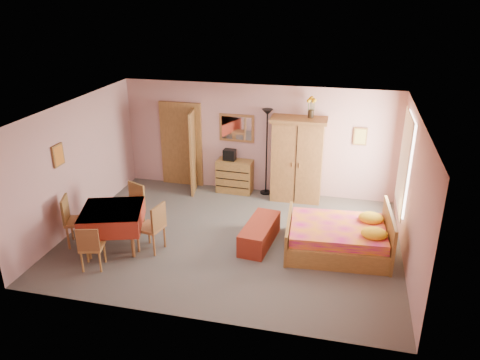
% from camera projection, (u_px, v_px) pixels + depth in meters
% --- Properties ---
extents(floor, '(6.50, 6.50, 0.00)m').
position_uv_depth(floor, '(232.00, 238.00, 9.32)').
color(floor, '#605B55').
rests_on(floor, ground).
extents(ceiling, '(6.50, 6.50, 0.00)m').
position_uv_depth(ceiling, '(231.00, 111.00, 8.32)').
color(ceiling, brown).
rests_on(ceiling, wall_back).
extents(wall_back, '(6.50, 0.10, 2.60)m').
position_uv_depth(wall_back, '(257.00, 139.00, 11.07)').
color(wall_back, tan).
rests_on(wall_back, floor).
extents(wall_front, '(6.50, 0.10, 2.60)m').
position_uv_depth(wall_front, '(187.00, 243.00, 6.57)').
color(wall_front, tan).
rests_on(wall_front, floor).
extents(wall_left, '(0.10, 5.00, 2.60)m').
position_uv_depth(wall_left, '(77.00, 164.00, 9.52)').
color(wall_left, tan).
rests_on(wall_left, floor).
extents(wall_right, '(0.10, 5.00, 2.60)m').
position_uv_depth(wall_right, '(412.00, 194.00, 8.13)').
color(wall_right, tan).
rests_on(wall_right, floor).
extents(doorway, '(1.06, 0.12, 2.15)m').
position_uv_depth(doorway, '(182.00, 145.00, 11.55)').
color(doorway, '#9E6B35').
rests_on(doorway, floor).
extents(window, '(0.08, 1.40, 1.95)m').
position_uv_depth(window, '(405.00, 163.00, 9.16)').
color(window, white).
rests_on(window, wall_right).
extents(picture_left, '(0.04, 0.32, 0.42)m').
position_uv_depth(picture_left, '(58.00, 155.00, 8.82)').
color(picture_left, orange).
rests_on(picture_left, wall_left).
extents(picture_back, '(0.30, 0.04, 0.40)m').
position_uv_depth(picture_back, '(360.00, 136.00, 10.44)').
color(picture_back, '#D8BF59').
rests_on(picture_back, wall_back).
extents(chest_of_drawers, '(0.87, 0.46, 0.80)m').
position_uv_depth(chest_of_drawers, '(235.00, 176.00, 11.32)').
color(chest_of_drawers, olive).
rests_on(chest_of_drawers, floor).
extents(wall_mirror, '(0.85, 0.06, 0.67)m').
position_uv_depth(wall_mirror, '(237.00, 128.00, 11.07)').
color(wall_mirror, white).
rests_on(wall_mirror, wall_back).
extents(stereo, '(0.30, 0.23, 0.26)m').
position_uv_depth(stereo, '(230.00, 155.00, 11.15)').
color(stereo, black).
rests_on(stereo, chest_of_drawers).
extents(floor_lamp, '(0.35, 0.35, 2.08)m').
position_uv_depth(floor_lamp, '(267.00, 153.00, 10.98)').
color(floor_lamp, black).
rests_on(floor_lamp, floor).
extents(wardrobe, '(1.26, 0.66, 1.96)m').
position_uv_depth(wardrobe, '(297.00, 160.00, 10.70)').
color(wardrobe, '#9D6735').
rests_on(wardrobe, floor).
extents(sunflower_vase, '(0.20, 0.20, 0.47)m').
position_uv_depth(sunflower_vase, '(311.00, 107.00, 10.26)').
color(sunflower_vase, yellow).
rests_on(sunflower_vase, wardrobe).
extents(bed, '(2.01, 1.64, 0.88)m').
position_uv_depth(bed, '(338.00, 230.00, 8.71)').
color(bed, '#CB1381').
rests_on(bed, floor).
extents(bench, '(0.62, 1.36, 0.44)m').
position_uv_depth(bench, '(260.00, 233.00, 9.07)').
color(bench, maroon).
rests_on(bench, floor).
extents(dining_table, '(1.38, 1.38, 0.80)m').
position_uv_depth(dining_table, '(114.00, 228.00, 8.87)').
color(dining_table, maroon).
rests_on(dining_table, floor).
extents(chair_south, '(0.47, 0.47, 0.85)m').
position_uv_depth(chair_south, '(92.00, 246.00, 8.21)').
color(chair_south, '#AE783B').
rests_on(chair_south, floor).
extents(chair_north, '(0.59, 0.59, 0.98)m').
position_uv_depth(chair_north, '(130.00, 209.00, 9.44)').
color(chair_north, brown).
rests_on(chair_north, floor).
extents(chair_west, '(0.58, 0.58, 1.00)m').
position_uv_depth(chair_west, '(78.00, 221.00, 8.95)').
color(chair_west, '#AC6B3A').
rests_on(chair_west, floor).
extents(chair_east, '(0.51, 0.51, 0.96)m').
position_uv_depth(chair_east, '(151.00, 227.00, 8.75)').
color(chair_east, '#A36537').
rests_on(chair_east, floor).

